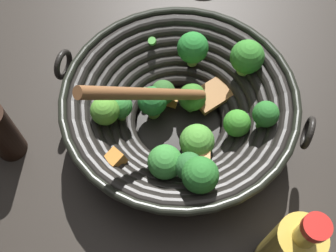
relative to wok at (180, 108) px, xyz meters
The scene contains 3 objects.
ground_plane 0.07m from the wok, 50.28° to the left, with size 4.00×4.00×0.00m, color #28231E.
wok is the anchor object (origin of this frame).
cooking_oil_bottle 0.28m from the wok, 139.86° to the right, with size 0.06×0.06×0.21m.
Camera 1 is at (-0.35, -0.03, 0.65)m, focal length 42.65 mm.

